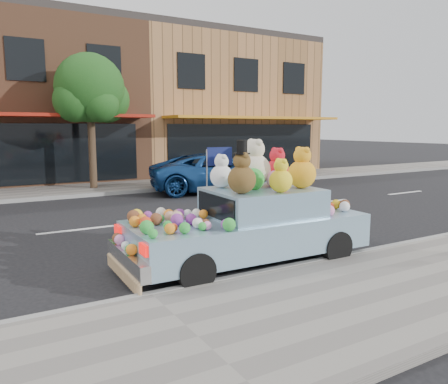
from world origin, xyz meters
TOP-DOWN VIEW (x-y plane):
  - ground at (0.00, 0.00)m, footprint 120.00×120.00m
  - near_sidewalk at (0.00, -6.50)m, footprint 60.00×3.00m
  - far_sidewalk at (0.00, 6.50)m, footprint 60.00×3.00m
  - near_kerb at (0.00, -5.00)m, footprint 60.00×0.12m
  - far_kerb at (0.00, 5.00)m, footprint 60.00×0.12m
  - storefront_mid at (0.00, 11.97)m, footprint 10.00×9.80m
  - storefront_right at (10.00, 11.97)m, footprint 10.00×9.80m
  - street_tree at (2.03, 6.55)m, footprint 3.00×2.70m
  - car_blue at (6.11, 3.80)m, footprint 5.74×3.73m
  - art_car at (2.20, -4.21)m, footprint 4.52×1.86m

SIDE VIEW (x-z plane):
  - ground at x=0.00m, z-range 0.00..0.00m
  - near_sidewalk at x=0.00m, z-range 0.00..0.12m
  - far_sidewalk at x=0.00m, z-range 0.00..0.12m
  - near_kerb at x=0.00m, z-range 0.00..0.13m
  - far_kerb at x=0.00m, z-range 0.00..0.13m
  - car_blue at x=6.11m, z-range 0.00..1.47m
  - art_car at x=2.20m, z-range -0.31..1.93m
  - storefront_mid at x=0.00m, z-range -0.01..7.29m
  - storefront_right at x=10.00m, z-range -0.01..7.29m
  - street_tree at x=2.03m, z-range 1.08..6.30m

